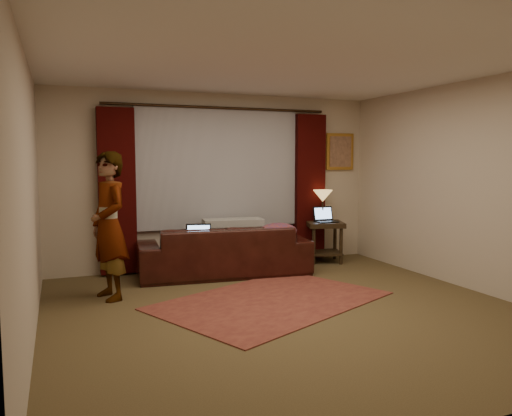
{
  "coord_description": "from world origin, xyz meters",
  "views": [
    {
      "loc": [
        -2.26,
        -4.73,
        1.63
      ],
      "look_at": [
        0.1,
        1.2,
        1.0
      ],
      "focal_mm": 35.0,
      "sensor_mm": 36.0,
      "label": 1
    }
  ],
  "objects_px": {
    "laptop_sofa": "(199,235)",
    "person": "(109,226)",
    "tiffany_lamp": "(323,206)",
    "sofa": "(224,241)",
    "end_table": "(325,242)",
    "laptop_table": "(326,215)"
  },
  "relations": [
    {
      "from": "laptop_sofa",
      "to": "laptop_table",
      "type": "xyz_separation_m",
      "value": [
        2.15,
        0.3,
        0.15
      ]
    },
    {
      "from": "sofa",
      "to": "person",
      "type": "xyz_separation_m",
      "value": [
        -1.61,
        -0.69,
        0.38
      ]
    },
    {
      "from": "laptop_sofa",
      "to": "laptop_table",
      "type": "relative_size",
      "value": 1.05
    },
    {
      "from": "laptop_sofa",
      "to": "person",
      "type": "distance_m",
      "value": 1.36
    },
    {
      "from": "laptop_table",
      "to": "person",
      "type": "relative_size",
      "value": 0.21
    },
    {
      "from": "laptop_table",
      "to": "person",
      "type": "xyz_separation_m",
      "value": [
        -3.37,
        -0.87,
        0.1
      ]
    },
    {
      "from": "sofa",
      "to": "laptop_table",
      "type": "height_order",
      "value": "sofa"
    },
    {
      "from": "tiffany_lamp",
      "to": "laptop_table",
      "type": "relative_size",
      "value": 1.39
    },
    {
      "from": "tiffany_lamp",
      "to": "person",
      "type": "height_order",
      "value": "person"
    },
    {
      "from": "laptop_table",
      "to": "sofa",
      "type": "bearing_deg",
      "value": -173.46
    },
    {
      "from": "sofa",
      "to": "laptop_sofa",
      "type": "distance_m",
      "value": 0.43
    },
    {
      "from": "sofa",
      "to": "end_table",
      "type": "distance_m",
      "value": 1.78
    },
    {
      "from": "sofa",
      "to": "end_table",
      "type": "height_order",
      "value": "sofa"
    },
    {
      "from": "end_table",
      "to": "tiffany_lamp",
      "type": "distance_m",
      "value": 0.58
    },
    {
      "from": "laptop_sofa",
      "to": "end_table",
      "type": "bearing_deg",
      "value": 24.25
    },
    {
      "from": "sofa",
      "to": "person",
      "type": "height_order",
      "value": "person"
    },
    {
      "from": "end_table",
      "to": "tiffany_lamp",
      "type": "bearing_deg",
      "value": 90.25
    },
    {
      "from": "tiffany_lamp",
      "to": "laptop_sofa",
      "type": "bearing_deg",
      "value": -168.61
    },
    {
      "from": "end_table",
      "to": "laptop_table",
      "type": "height_order",
      "value": "laptop_table"
    },
    {
      "from": "sofa",
      "to": "tiffany_lamp",
      "type": "xyz_separation_m",
      "value": [
        1.76,
        0.31,
        0.41
      ]
    },
    {
      "from": "tiffany_lamp",
      "to": "laptop_table",
      "type": "bearing_deg",
      "value": -91.6
    },
    {
      "from": "tiffany_lamp",
      "to": "person",
      "type": "distance_m",
      "value": 3.52
    }
  ]
}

